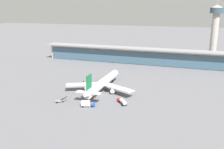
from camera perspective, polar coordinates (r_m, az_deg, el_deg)
ground_plane at (r=150.11m, az=-2.71°, el=-4.55°), size 1200.00×1200.00×0.00m
airliner_on_stand at (r=155.37m, az=-2.21°, el=-1.98°), size 44.52×57.80×15.41m
service_truck_near_nose_grey at (r=170.87m, az=-6.58°, el=-1.89°), size 1.97×3.01×2.05m
service_truck_under_wing_grey at (r=140.54m, az=-11.85°, el=-5.90°), size 5.82×5.72×2.70m
service_truck_mid_apron_red at (r=134.72m, az=2.34°, el=-6.10°), size 7.21×8.06×2.95m
service_truck_by_tail_blue at (r=131.78m, az=-5.72°, el=-6.66°), size 7.64×4.69×3.10m
terminal_building at (r=231.53m, az=5.84°, el=4.36°), size 183.60×12.80×15.20m
control_tower at (r=254.75m, az=22.51°, el=9.72°), size 12.00×12.00×58.10m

